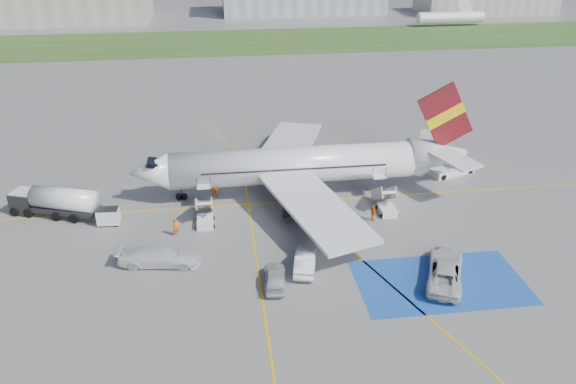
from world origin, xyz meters
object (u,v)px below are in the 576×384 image
object	(u,v)px
airliner	(306,164)
van_white_b	(159,254)
gpu_cart	(109,217)
van_white_a	(446,267)
fuel_tanker	(55,204)
car_silver_a	(275,277)
belt_loader	(452,170)
car_silver_b	(305,260)

from	to	relation	value
airliner	van_white_b	bearing A→B (deg)	-140.80
gpu_cart	airliner	bearing A→B (deg)	14.99
gpu_cart	van_white_a	size ratio (longest dim) A/B	0.36
fuel_tanker	van_white_b	bearing A→B (deg)	-23.92
car_silver_a	van_white_b	xyz separation A→B (m)	(-9.70, 4.30, 0.30)
fuel_tanker	airliner	bearing A→B (deg)	23.56
van_white_a	van_white_b	world-z (taller)	van_white_a
airliner	van_white_a	bearing A→B (deg)	-62.74
gpu_cart	belt_loader	size ratio (longest dim) A/B	0.36
van_white_a	car_silver_b	bearing A→B (deg)	8.80
fuel_tanker	van_white_b	distance (m)	15.23
gpu_cart	fuel_tanker	bearing A→B (deg)	157.37
airliner	car_silver_b	xyz separation A→B (m)	(-2.39, -14.44, -2.57)
belt_loader	car_silver_a	xyz separation A→B (m)	(-23.19, -19.11, 0.31)
gpu_cart	belt_loader	distance (m)	38.96
belt_loader	van_white_b	world-z (taller)	van_white_b
fuel_tanker	van_white_b	world-z (taller)	fuel_tanker
fuel_tanker	car_silver_b	bearing A→B (deg)	-8.54
car_silver_a	van_white_a	distance (m)	14.33
fuel_tanker	gpu_cart	world-z (taller)	fuel_tanker
belt_loader	fuel_tanker	bearing A→B (deg)	166.37
van_white_a	car_silver_a	bearing A→B (deg)	19.93
van_white_b	belt_loader	bearing A→B (deg)	-57.53
airliner	fuel_tanker	world-z (taller)	airliner
fuel_tanker	van_white_a	xyz separation A→B (m)	(34.99, -15.78, -0.18)
gpu_cart	van_white_b	xyz separation A→B (m)	(5.44, -7.87, 0.27)
fuel_tanker	van_white_a	world-z (taller)	fuel_tanker
airliner	car_silver_a	size ratio (longest dim) A/B	8.33
airliner	fuel_tanker	xyz separation A→B (m)	(-25.99, -1.69, -2.09)
airliner	gpu_cart	xyz separation A→B (m)	(-20.43, -4.35, -2.60)
airliner	car_silver_b	world-z (taller)	airliner
airliner	van_white_a	distance (m)	19.79
car_silver_a	car_silver_b	world-z (taller)	car_silver_b
belt_loader	car_silver_a	bearing A→B (deg)	-159.71
gpu_cart	car_silver_a	world-z (taller)	gpu_cart
car_silver_a	van_white_b	bearing A→B (deg)	-18.80
car_silver_a	van_white_a	world-z (taller)	van_white_a
belt_loader	car_silver_b	xyz separation A→B (m)	(-20.29, -17.02, 0.39)
gpu_cart	car_silver_b	xyz separation A→B (m)	(18.04, -10.08, 0.04)
gpu_cart	van_white_a	distance (m)	32.23
van_white_a	fuel_tanker	bearing A→B (deg)	-0.53
belt_loader	van_white_b	distance (m)	36.08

